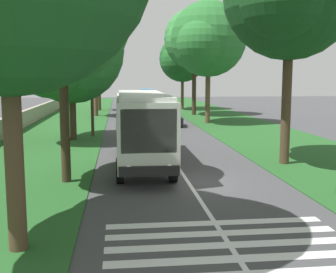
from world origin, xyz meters
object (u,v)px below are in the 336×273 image
object	(u,v)px
roadside_tree_left_4	(97,52)
roadside_tree_right_1	(193,40)
utility_pole	(92,79)
roadside_tree_left_1	(58,17)
coach_bus	(142,124)
trailing_car_0	(171,119)
trailing_minibus_0	(147,95)
trailing_car_1	(130,112)
roadside_tree_right_3	(207,41)
trailing_car_3	(151,103)
roadside_tree_left_3	(93,43)
roadside_tree_left_2	(67,54)
trailing_car_2	(155,106)
roadside_tree_right_2	(181,60)

from	to	relation	value
roadside_tree_left_4	roadside_tree_right_1	world-z (taller)	roadside_tree_right_1
roadside_tree_right_1	utility_pole	xyz separation A→B (m)	(-17.57, 10.70, -4.38)
roadside_tree_left_1	coach_bus	bearing A→B (deg)	-47.26
trailing_car_0	trailing_minibus_0	bearing A→B (deg)	0.11
coach_bus	utility_pole	size ratio (longest dim) A/B	1.32
roadside_tree_left_4	trailing_car_1	bearing A→B (deg)	-161.09
utility_pole	roadside_tree_right_3	bearing A→B (deg)	-51.48
trailing_car_0	roadside_tree_right_1	xyz separation A→B (m)	(10.86, -3.86, 8.12)
trailing_car_3	roadside_tree_left_3	size ratio (longest dim) A/B	0.37
roadside_tree_left_1	roadside_tree_right_3	size ratio (longest dim) A/B	0.86
roadside_tree_left_2	roadside_tree_left_4	xyz separation A→B (m)	(28.08, -0.72, 1.77)
trailing_car_2	utility_pole	xyz separation A→B (m)	(-23.64, 6.72, 3.74)
roadside_tree_left_4	trailing_minibus_0	bearing A→B (deg)	-29.45
trailing_car_3	roadside_tree_left_4	distance (m)	11.39
roadside_tree_right_3	coach_bus	bearing A→B (deg)	159.32
trailing_car_0	roadside_tree_left_4	size ratio (longest dim) A/B	0.41
roadside_tree_left_1	utility_pole	xyz separation A→B (m)	(14.36, -0.44, -2.60)
coach_bus	trailing_car_1	world-z (taller)	coach_bus
roadside_tree_left_1	roadside_tree_left_3	world-z (taller)	roadside_tree_left_3
trailing_car_3	roadside_tree_right_1	bearing A→B (deg)	-163.27
roadside_tree_right_3	roadside_tree_right_2	bearing A→B (deg)	-0.55
roadside_tree_left_3	roadside_tree_right_2	size ratio (longest dim) A/B	1.12
roadside_tree_left_3	roadside_tree_left_4	distance (m)	8.75
trailing_car_0	roadside_tree_left_4	distance (m)	22.28
trailing_car_1	roadside_tree_left_2	size ratio (longest dim) A/B	0.43
trailing_car_0	trailing_car_2	size ratio (longest dim) A/B	1.00
trailing_car_2	trailing_car_3	world-z (taller)	same
trailing_car_1	roadside_tree_left_4	distance (m)	14.34
trailing_minibus_0	roadside_tree_right_2	distance (m)	14.62
trailing_car_2	roadside_tree_left_4	world-z (taller)	roadside_tree_left_4
coach_bus	utility_pole	xyz separation A→B (m)	(11.02, 3.18, 2.27)
roadside_tree_right_2	utility_pole	world-z (taller)	roadside_tree_right_2
roadside_tree_left_1	roadside_tree_right_1	distance (m)	33.86
roadside_tree_right_2	roadside_tree_left_3	bearing A→B (deg)	128.30
trailing_car_0	roadside_tree_right_3	distance (m)	8.36
roadside_tree_left_1	roadside_tree_left_4	distance (m)	40.71
trailing_car_0	roadside_tree_left_3	bearing A→B (deg)	35.34
trailing_car_2	trailing_car_1	bearing A→B (deg)	158.66
trailing_minibus_0	roadside_tree_left_1	world-z (taller)	roadside_tree_left_1
roadside_tree_left_2	roadside_tree_right_1	world-z (taller)	roadside_tree_right_1
coach_bus	trailing_car_1	size ratio (longest dim) A/B	2.60
roadside_tree_left_1	trailing_car_2	bearing A→B (deg)	-10.67
trailing_minibus_0	utility_pole	bearing A→B (deg)	170.33
roadside_tree_left_2	roadside_tree_left_3	size ratio (longest dim) A/B	0.88
trailing_car_1	roadside_tree_left_4	size ratio (longest dim) A/B	0.41
roadside_tree_left_2	utility_pole	distance (m)	2.90
roadside_tree_right_2	roadside_tree_right_1	bearing A→B (deg)	-179.76
trailing_car_0	roadside_tree_left_4	world-z (taller)	roadside_tree_left_4
trailing_car_1	roadside_tree_left_1	distance (m)	29.90
trailing_minibus_0	roadside_tree_left_2	bearing A→B (deg)	168.69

